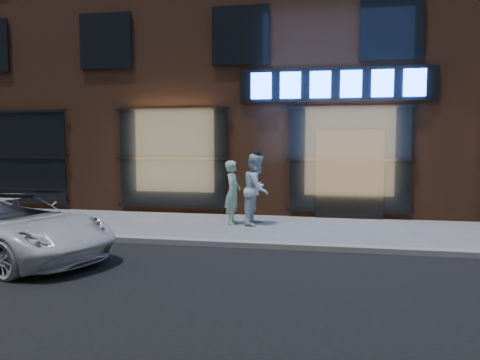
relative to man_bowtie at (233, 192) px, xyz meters
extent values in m
plane|color=slate|center=(2.91, -2.50, -0.80)|extent=(90.00, 90.00, 0.00)
cube|color=gray|center=(2.91, -2.50, -0.74)|extent=(60.00, 0.25, 0.12)
cube|color=#54301E|center=(2.91, 5.50, 4.20)|extent=(30.00, 8.00, 10.00)
cube|color=black|center=(2.51, 1.45, 2.80)|extent=(5.20, 0.06, 0.90)
cube|color=black|center=(2.91, 1.42, 0.40)|extent=(1.80, 0.10, 2.40)
cube|color=#FFBF72|center=(-7.09, 1.48, 0.80)|extent=(3.00, 0.04, 2.60)
cube|color=black|center=(-7.09, 1.44, 0.80)|extent=(3.20, 0.06, 2.80)
cube|color=#FFBF72|center=(-2.09, 1.48, 0.80)|extent=(3.00, 0.04, 2.60)
cube|color=black|center=(-2.09, 1.44, 0.80)|extent=(3.20, 0.06, 2.80)
cube|color=#FFBF72|center=(2.91, 1.48, 0.80)|extent=(3.00, 0.04, 2.60)
cube|color=black|center=(2.91, 1.44, 0.80)|extent=(3.20, 0.06, 2.80)
cube|color=black|center=(-4.09, 1.44, 4.20)|extent=(1.60, 0.06, 1.60)
cube|color=black|center=(-0.09, 1.44, 4.20)|extent=(1.60, 0.06, 1.60)
cube|color=black|center=(3.91, 1.44, 4.20)|extent=(1.60, 0.06, 1.60)
cube|color=#2659FF|center=(0.51, 1.38, 2.80)|extent=(0.55, 0.12, 0.70)
cube|color=#2659FF|center=(1.31, 1.38, 2.80)|extent=(0.55, 0.12, 0.70)
cube|color=#2659FF|center=(2.11, 1.38, 2.80)|extent=(0.55, 0.12, 0.70)
cube|color=#2659FF|center=(2.91, 1.38, 2.80)|extent=(0.55, 0.12, 0.70)
cube|color=#2659FF|center=(3.71, 1.38, 2.80)|extent=(0.55, 0.12, 0.70)
cube|color=#2659FF|center=(4.51, 1.38, 2.80)|extent=(0.55, 0.12, 0.70)
imported|color=#9FD1BA|center=(0.00, 0.00, 0.00)|extent=(0.38, 0.59, 1.61)
imported|color=silver|center=(0.60, 0.08, 0.09)|extent=(0.78, 0.95, 1.78)
imported|color=silver|center=(-3.20, -4.18, -0.23)|extent=(4.49, 3.10, 1.14)
camera|label=1|loc=(2.40, -11.47, 1.32)|focal=35.00mm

